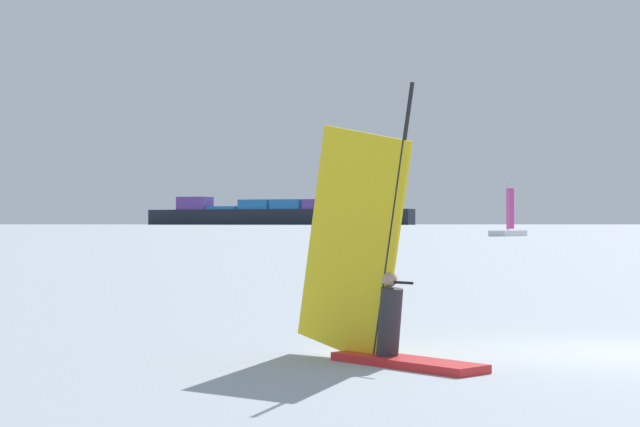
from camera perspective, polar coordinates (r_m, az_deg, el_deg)
ground_plane at (r=17.53m, az=15.95°, el=-7.11°), size 4000.00×4000.00×0.00m
windsurfer at (r=15.72m, az=3.00°, el=-4.15°), size 3.20×2.24×4.06m
cargo_ship at (r=855.36m, az=-2.29°, el=-0.00°), size 218.67×36.52×33.12m
small_sailboat at (r=160.58m, az=9.89°, el=-0.94°), size 5.14×8.04×7.95m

